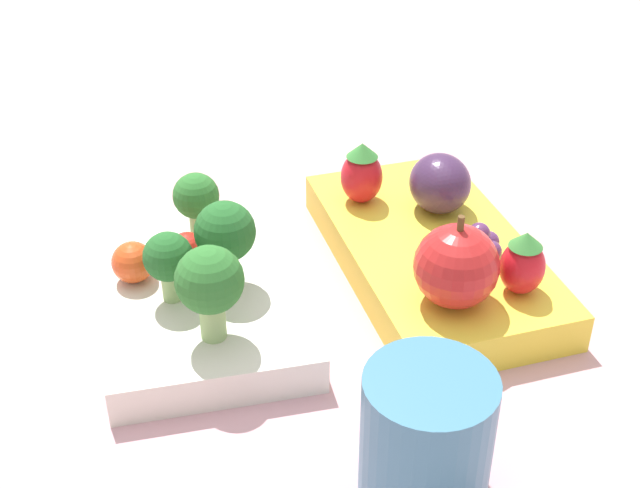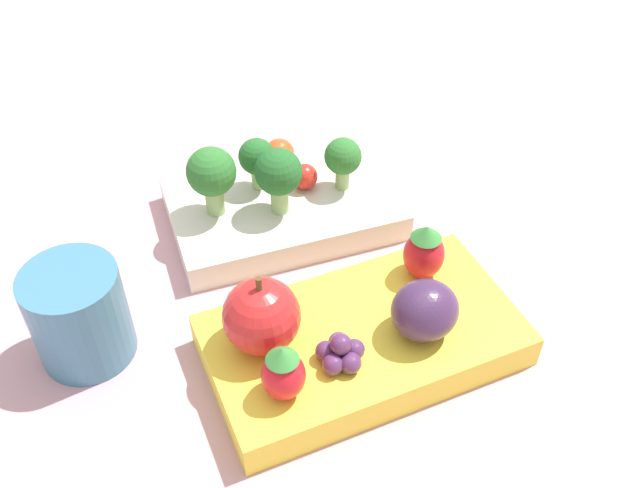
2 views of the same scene
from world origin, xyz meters
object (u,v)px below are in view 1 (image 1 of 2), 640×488
Objects in this scene: strawberry_1 at (362,174)px; grape_cluster at (478,244)px; broccoli_floret_3 at (225,235)px; drinking_cup at (422,438)px; cherry_tomato_0 at (187,248)px; plum at (440,183)px; apple at (456,266)px; broccoli_floret_2 at (210,283)px; cherry_tomato_1 at (133,262)px; strawberry_0 at (523,263)px; bento_box_savoury at (201,293)px; broccoli_floret_1 at (196,198)px; broccoli_floret_0 at (168,259)px; bento_box_fruit at (433,256)px.

strawberry_1 reaches higher than grape_cluster.
broccoli_floret_3 is 0.18m from drinking_cup.
drinking_cup is at bearing -157.40° from cherry_tomato_0.
plum is 0.63× the size of drinking_cup.
broccoli_floret_3 reaches higher than grape_cluster.
apple is at bearing -115.08° from broccoli_floret_3.
broccoli_floret_2 is at bearing 132.29° from strawberry_1.
strawberry_0 is (-0.08, -0.23, 0.01)m from cherry_tomato_1.
cherry_tomato_1 is 0.58× the size of strawberry_1.
broccoli_floret_1 reaches higher than bento_box_savoury.
broccoli_floret_0 is 0.77× the size of apple.
apple is (-0.07, 0.01, 0.04)m from bento_box_fruit.
cherry_tomato_0 is 0.18m from plum.
strawberry_1 is at bearing 6.97° from apple.
broccoli_floret_1 is (0.05, -0.01, 0.04)m from bento_box_savoury.
apple is 0.11m from plum.
cherry_tomato_1 is 0.81× the size of grape_cluster.
drinking_cup is at bearing -148.86° from broccoli_floret_0.
drinking_cup is at bearing 149.52° from apple.
apple is 1.42× the size of strawberry_0.
cherry_tomato_0 is 0.17m from apple.
bento_box_savoury is 0.16m from bento_box_fruit.
broccoli_floret_3 reaches higher than bento_box_fruit.
strawberry_0 is 0.15m from drinking_cup.
plum reaches higher than grape_cluster.
grape_cluster is 0.18m from drinking_cup.
strawberry_0 reaches higher than plum.
broccoli_floret_2 is 1.30× the size of plum.
apple is at bearing -121.28° from cherry_tomato_0.
cherry_tomato_0 is at bearing 106.57° from strawberry_1.
strawberry_1 is (0.06, 0.03, 0.04)m from bento_box_fruit.
broccoli_floret_2 is 0.17m from strawberry_1.
strawberry_1 is at bearing -11.57° from drinking_cup.
strawberry_1 reaches higher than plum.
plum is 0.23m from drinking_cup.
broccoli_floret_2 is 0.82× the size of drinking_cup.
broccoli_floret_3 is at bearing -110.35° from cherry_tomato_1.
drinking_cup is (-0.18, -0.08, 0.02)m from bento_box_savoury.
cherry_tomato_1 is (0.02, 0.06, -0.02)m from broccoli_floret_3.
strawberry_0 is (-0.01, -0.19, -0.02)m from broccoli_floret_2.
cherry_tomato_0 is (0.02, 0.00, 0.02)m from bento_box_savoury.
bento_box_fruit is 0.18m from broccoli_floret_2.
bento_box_savoury is at bearing 63.80° from apple.
bento_box_fruit is at bearing -86.12° from broccoli_floret_0.
bento_box_savoury is 0.18m from grape_cluster.
broccoli_floret_2 is at bearing 99.46° from grape_cluster.
cherry_tomato_0 is 0.67× the size of grape_cluster.
bento_box_fruit is at bearing -154.00° from strawberry_1.
bento_box_fruit is 8.08× the size of cherry_tomato_1.
apple is (-0.12, -0.13, -0.00)m from broccoli_floret_1.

